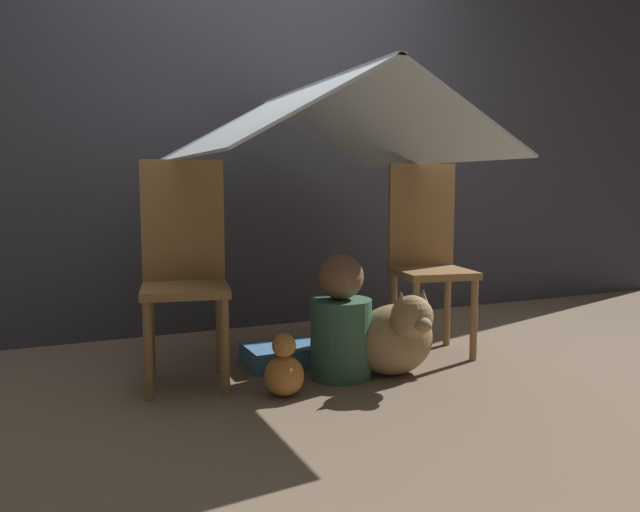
% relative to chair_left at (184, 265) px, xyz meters
% --- Properties ---
extents(ground_plane, '(8.80, 8.80, 0.00)m').
position_rel_chair_left_xyz_m(ground_plane, '(0.62, -0.27, -0.52)').
color(ground_plane, '#7A6651').
extents(wall_back, '(7.00, 0.05, 2.50)m').
position_rel_chair_left_xyz_m(wall_back, '(0.62, 0.94, 0.73)').
color(wall_back, '#3D3D47').
rests_on(wall_back, ground_plane).
extents(chair_left, '(0.43, 0.43, 0.99)m').
position_rel_chair_left_xyz_m(chair_left, '(0.00, 0.00, 0.00)').
color(chair_left, olive).
rests_on(chair_left, ground_plane).
extents(chair_right, '(0.43, 0.43, 0.99)m').
position_rel_chair_left_xyz_m(chair_right, '(1.27, 0.00, 0.00)').
color(chair_right, olive).
rests_on(chair_right, ground_plane).
extents(sheet_canopy, '(1.28, 1.43, 0.36)m').
position_rel_chair_left_xyz_m(sheet_canopy, '(0.62, -0.08, 0.64)').
color(sheet_canopy, silver).
extents(person_front, '(0.28, 0.28, 0.57)m').
position_rel_chair_left_xyz_m(person_front, '(0.65, -0.24, -0.28)').
color(person_front, '#38664C').
rests_on(person_front, ground_plane).
extents(dog, '(0.39, 0.41, 0.42)m').
position_rel_chair_left_xyz_m(dog, '(0.90, -0.33, -0.33)').
color(dog, '#9E7F56').
rests_on(dog, ground_plane).
extents(floor_cushion, '(0.36, 0.29, 0.10)m').
position_rel_chair_left_xyz_m(floor_cushion, '(0.48, 0.06, -0.47)').
color(floor_cushion, '#4C7FB2').
rests_on(floor_cushion, ground_plane).
extents(plush_toy, '(0.17, 0.17, 0.26)m').
position_rel_chair_left_xyz_m(plush_toy, '(0.33, -0.37, -0.42)').
color(plush_toy, '#D88C3F').
rests_on(plush_toy, ground_plane).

